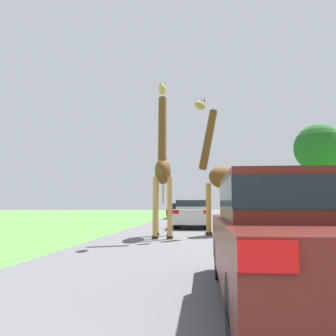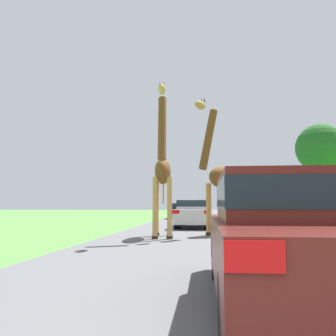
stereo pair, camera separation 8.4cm
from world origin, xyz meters
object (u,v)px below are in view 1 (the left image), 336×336
at_px(car_far_ahead, 329,222).
at_px(tree_centre_back, 319,149).
at_px(car_queue_right, 193,212).
at_px(car_verge_right, 180,210).
at_px(car_lead_maroon, 296,235).
at_px(giraffe_near_road, 163,171).
at_px(giraffe_companion, 222,178).
at_px(car_queue_left, 246,209).

bearing_deg(car_far_ahead, tree_centre_back, 72.75).
relative_size(car_queue_right, car_verge_right, 1.06).
bearing_deg(car_far_ahead, car_lead_maroon, -112.52).
height_order(car_lead_maroon, car_far_ahead, car_lead_maroon).
bearing_deg(car_verge_right, car_queue_right, -83.30).
bearing_deg(car_lead_maroon, giraffe_near_road, 106.70).
bearing_deg(tree_centre_back, car_verge_right, 173.03).
xyz_separation_m(giraffe_near_road, tree_centre_back, (10.61, 16.51, 3.22)).
bearing_deg(giraffe_companion, tree_centre_back, -82.92).
relative_size(giraffe_near_road, tree_centre_back, 0.68).
xyz_separation_m(car_lead_maroon, tree_centre_back, (8.16, 24.68, 4.76)).
bearing_deg(tree_centre_back, giraffe_companion, -119.16).
bearing_deg(tree_centre_back, car_far_ahead, -107.25).
distance_m(car_verge_right, tree_centre_back, 12.23).
height_order(car_lead_maroon, car_verge_right, car_lead_maroon).
bearing_deg(giraffe_companion, car_verge_right, -44.59).
bearing_deg(giraffe_near_road, giraffe_companion, -153.87).
relative_size(giraffe_companion, car_lead_maroon, 1.10).
distance_m(giraffe_near_road, car_far_ahead, 5.80).
distance_m(car_queue_left, car_verge_right, 6.25).
xyz_separation_m(giraffe_companion, car_lead_maroon, (0.31, -9.49, -1.37)).
height_order(car_queue_right, car_far_ahead, car_queue_right).
bearing_deg(giraffe_near_road, car_far_ahead, 137.44).
relative_size(car_verge_right, tree_centre_back, 0.58).
distance_m(giraffe_companion, car_verge_right, 16.83).
bearing_deg(car_lead_maroon, car_far_ahead, 67.48).
xyz_separation_m(giraffe_companion, car_queue_right, (-1.26, 4.51, -1.39)).
relative_size(car_queue_left, tree_centre_back, 0.57).
xyz_separation_m(giraffe_companion, tree_centre_back, (8.48, 15.19, 3.39)).
distance_m(giraffe_near_road, car_lead_maroon, 8.66).
bearing_deg(car_queue_left, car_lead_maroon, -95.31).
xyz_separation_m(car_lead_maroon, car_queue_left, (2.08, 22.38, 0.03)).
height_order(car_queue_left, car_far_ahead, car_queue_left).
distance_m(giraffe_companion, tree_centre_back, 17.72).
bearing_deg(car_lead_maroon, car_verge_right, 96.54).
distance_m(car_queue_left, tree_centre_back, 8.04).
distance_m(giraffe_near_road, car_queue_right, 6.10).
bearing_deg(giraffe_companion, car_lead_maroon, 128.13).
xyz_separation_m(car_lead_maroon, car_queue_right, (-1.57, 13.99, -0.02)).
height_order(giraffe_companion, car_lead_maroon, giraffe_companion).
distance_m(car_queue_right, car_far_ahead, 9.85).
relative_size(car_queue_right, tree_centre_back, 0.62).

